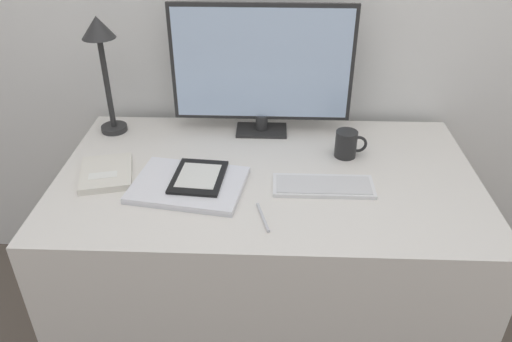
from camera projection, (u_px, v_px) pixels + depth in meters
name	position (u px, v px, depth m)	size (l,w,h in m)	color
desk	(266.00, 256.00, 1.80)	(1.35, 0.79, 0.71)	silver
monitor	(262.00, 68.00, 1.73)	(0.64, 0.11, 0.47)	#262626
keyboard	(323.00, 186.00, 1.53)	(0.31, 0.12, 0.01)	silver
laptop	(189.00, 185.00, 1.53)	(0.37, 0.30, 0.02)	silver
ereader	(198.00, 177.00, 1.55)	(0.17, 0.21, 0.01)	black
desk_lamp	(101.00, 49.00, 1.70)	(0.11, 0.11, 0.42)	#282828
notebook	(106.00, 173.00, 1.59)	(0.20, 0.24, 0.02)	silver
coffee_mug	(347.00, 144.00, 1.68)	(0.11, 0.07, 0.09)	black
pen	(263.00, 217.00, 1.40)	(0.04, 0.13, 0.01)	silver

